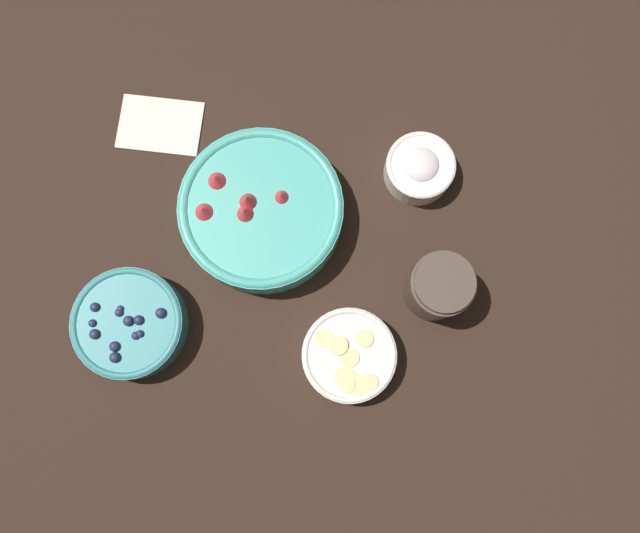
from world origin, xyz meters
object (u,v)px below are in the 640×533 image
object	(u,v)px
bowl_blueberries	(129,324)
jar_chocolate	(438,287)
bowl_cream	(420,168)
bowl_strawberries	(261,210)
bowl_bananas	(349,356)

from	to	relation	value
bowl_blueberries	jar_chocolate	distance (m)	0.45
bowl_cream	jar_chocolate	size ratio (longest dim) A/B	1.09
jar_chocolate	bowl_strawberries	bearing A→B (deg)	-16.15
bowl_blueberries	bowl_bananas	size ratio (longest dim) A/B	1.19
bowl_strawberries	jar_chocolate	bearing A→B (deg)	163.85
bowl_strawberries	jar_chocolate	xyz separation A→B (m)	(-0.27, 0.08, 0.01)
bowl_strawberries	bowl_blueberries	world-z (taller)	bowl_strawberries
bowl_bananas	jar_chocolate	bearing A→B (deg)	-134.87
bowl_cream	bowl_blueberries	bearing A→B (deg)	36.97
bowl_cream	jar_chocolate	xyz separation A→B (m)	(-0.05, 0.18, 0.02)
jar_chocolate	bowl_bananas	bearing A→B (deg)	45.13
bowl_bananas	jar_chocolate	size ratio (longest dim) A/B	1.42
bowl_blueberries	bowl_cream	distance (m)	0.49
bowl_bananas	bowl_strawberries	bearing A→B (deg)	-50.75
bowl_blueberries	bowl_cream	world-z (taller)	bowl_blueberries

